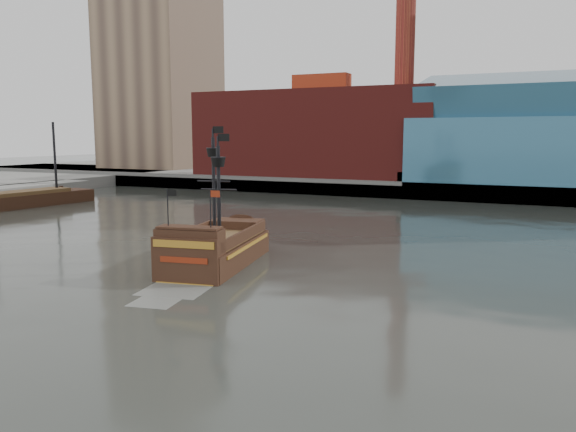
% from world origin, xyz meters
% --- Properties ---
extents(ground, '(400.00, 400.00, 0.00)m').
position_xyz_m(ground, '(0.00, 0.00, 0.00)').
color(ground, '#272A25').
rests_on(ground, ground).
extents(promenade_far, '(220.00, 60.00, 2.00)m').
position_xyz_m(promenade_far, '(0.00, 92.00, 1.00)').
color(promenade_far, slate).
rests_on(promenade_far, ground).
extents(seawall, '(220.00, 1.00, 2.60)m').
position_xyz_m(seawall, '(0.00, 62.50, 1.30)').
color(seawall, '#4C4C49').
rests_on(seawall, ground).
extents(skyline, '(149.00, 45.00, 62.00)m').
position_xyz_m(skyline, '(5.21, 84.56, 24.55)').
color(skyline, '#7B624A').
rests_on(skyline, promenade_far).
extents(pirate_ship, '(6.90, 15.07, 10.87)m').
position_xyz_m(pirate_ship, '(-7.13, 13.35, 0.99)').
color(pirate_ship, black).
rests_on(pirate_ship, ground).
extents(docked_vessel, '(6.30, 19.24, 12.85)m').
position_xyz_m(docked_vessel, '(-48.74, 32.20, 0.82)').
color(docked_vessel, black).
rests_on(docked_vessel, ground).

